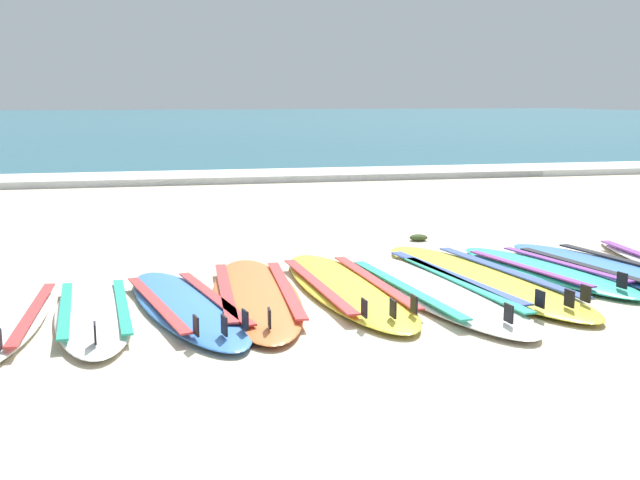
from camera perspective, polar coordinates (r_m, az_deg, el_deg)
ground_plane at (r=5.33m, az=-0.07°, el=-4.46°), size 80.00×80.00×0.00m
sea at (r=42.28m, az=-11.09°, el=8.55°), size 80.00×60.00×0.10m
wave_foam_strip at (r=13.01m, az=-7.55°, el=4.61°), size 80.00×1.30×0.11m
surfboard_1 at (r=5.15m, az=-22.28°, el=-5.40°), size 0.57×2.05×0.18m
surfboard_2 at (r=5.12m, az=-16.18°, el=-5.11°), size 0.61×1.94×0.18m
surfboard_3 at (r=5.15m, az=-9.79°, el=-4.74°), size 0.96×2.16×0.18m
surfboard_4 at (r=5.37m, az=-4.71°, el=-3.99°), size 0.68×2.31×0.18m
surfboard_5 at (r=5.55m, az=1.91°, el=-3.48°), size 0.73×2.37×0.18m
surfboard_6 at (r=5.53m, az=8.28°, el=-3.64°), size 0.89×2.51×0.18m
surfboard_7 at (r=5.95m, az=11.59°, el=-2.72°), size 1.06×2.66×0.18m
surfboard_8 at (r=6.32m, az=16.15°, el=-2.15°), size 0.91×2.04×0.18m
surfboard_9 at (r=6.50m, az=20.70°, el=-2.08°), size 1.04×2.44×0.18m
seaweed_clump_near_shoreline at (r=7.56m, az=7.22°, el=0.18°), size 0.18×0.14×0.06m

